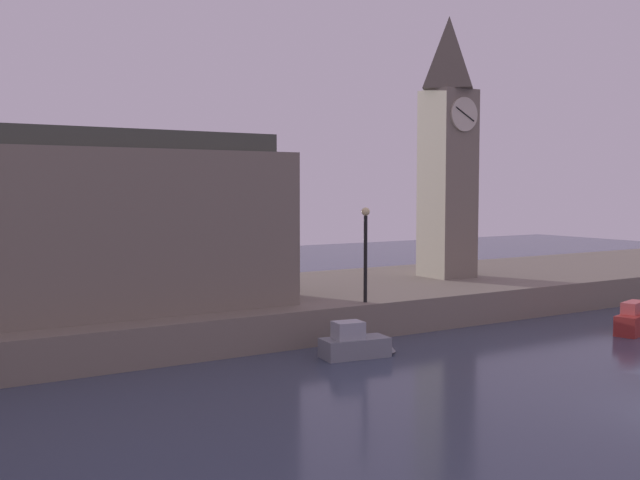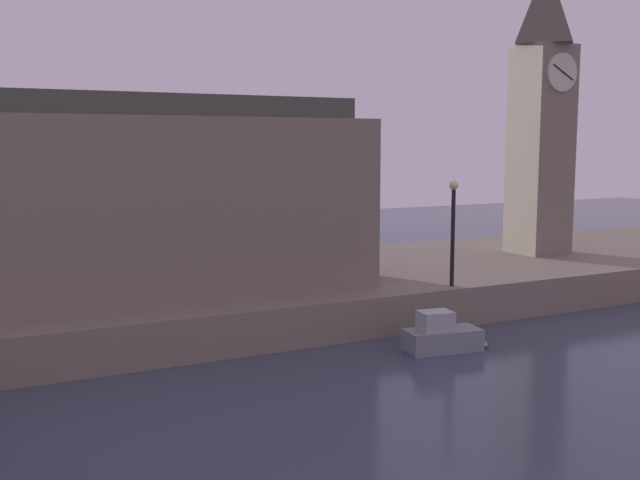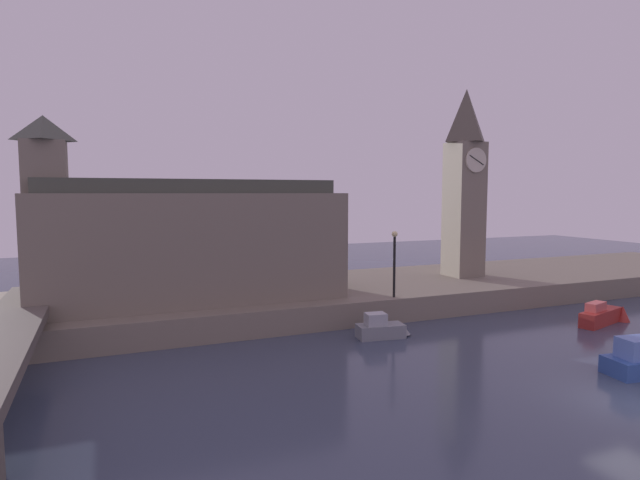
{
  "view_description": "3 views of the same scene",
  "coord_description": "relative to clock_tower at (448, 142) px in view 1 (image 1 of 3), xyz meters",
  "views": [
    {
      "loc": [
        -20.23,
        -11.37,
        6.44
      ],
      "look_at": [
        -3.96,
        14.68,
        4.28
      ],
      "focal_mm": 41.96,
      "sensor_mm": 36.0,
      "label": 1
    },
    {
      "loc": [
        -19.37,
        -8.55,
        7.01
      ],
      "look_at": [
        -6.89,
        15.7,
        3.49
      ],
      "focal_mm": 42.3,
      "sensor_mm": 36.0,
      "label": 2
    },
    {
      "loc": [
        -18.12,
        -12.83,
        7.93
      ],
      "look_at": [
        -5.33,
        17.74,
        4.91
      ],
      "focal_mm": 29.25,
      "sensor_mm": 36.0,
      "label": 3
    }
  ],
  "objects": [
    {
      "name": "far_embankment",
      "position": [
        -7.56,
        0.14,
        -8.15
      ],
      "size": [
        70.0,
        12.0,
        1.5
      ],
      "primitive_type": "cube",
      "color": "slate",
      "rests_on": "ground"
    },
    {
      "name": "streetlamp",
      "position": [
        -9.22,
        -5.19,
        -4.87
      ],
      "size": [
        0.36,
        0.36,
        4.09
      ],
      "color": "black",
      "rests_on": "far_embankment"
    },
    {
      "name": "parliament_hall",
      "position": [
        -21.2,
        -1.26,
        -3.84
      ],
      "size": [
        17.66,
        5.95,
        10.51
      ],
      "color": "slate",
      "rests_on": "far_embankment"
    },
    {
      "name": "boat_cruiser_grey",
      "position": [
        -11.62,
        -8.17,
        -8.41
      ],
      "size": [
        3.24,
        1.52,
        1.4
      ],
      "color": "gray",
      "rests_on": "ground"
    },
    {
      "name": "clock_tower",
      "position": [
        0.0,
        0.0,
        0.0
      ],
      "size": [
        2.63,
        2.66,
        14.23
      ],
      "color": "slate",
      "rests_on": "far_embankment"
    }
  ]
}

